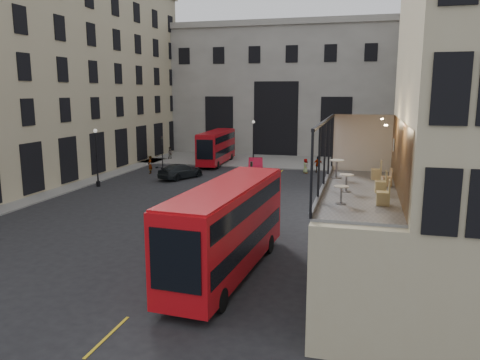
% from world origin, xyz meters
% --- Properties ---
extents(ground, '(140.00, 140.00, 0.00)m').
position_xyz_m(ground, '(0.00, 0.00, 0.00)').
color(ground, black).
rests_on(ground, ground).
extents(host_building_main, '(7.26, 11.40, 15.10)m').
position_xyz_m(host_building_main, '(9.95, 0.00, 7.79)').
color(host_building_main, tan).
rests_on(host_building_main, ground).
extents(host_frontage, '(3.00, 11.00, 4.50)m').
position_xyz_m(host_frontage, '(6.50, 0.00, 2.25)').
color(host_frontage, tan).
rests_on(host_frontage, ground).
extents(cafe_floor, '(3.00, 10.00, 0.10)m').
position_xyz_m(cafe_floor, '(6.50, 0.00, 4.55)').
color(cafe_floor, slate).
rests_on(cafe_floor, host_frontage).
extents(building_left, '(14.60, 50.60, 22.00)m').
position_xyz_m(building_left, '(-26.96, 20.00, 11.38)').
color(building_left, tan).
rests_on(building_left, ground).
extents(gateway, '(35.00, 10.60, 18.00)m').
position_xyz_m(gateway, '(-5.00, 47.99, 9.39)').
color(gateway, '#A19E96').
rests_on(gateway, ground).
extents(pavement_far, '(40.00, 12.00, 0.12)m').
position_xyz_m(pavement_far, '(-6.00, 38.00, 0.06)').
color(pavement_far, slate).
rests_on(pavement_far, ground).
extents(pavement_left, '(8.00, 48.00, 0.12)m').
position_xyz_m(pavement_left, '(-22.00, 12.00, 0.06)').
color(pavement_left, slate).
rests_on(pavement_left, ground).
extents(traffic_light_near, '(0.16, 0.20, 3.80)m').
position_xyz_m(traffic_light_near, '(-1.00, 12.00, 2.42)').
color(traffic_light_near, black).
rests_on(traffic_light_near, ground).
extents(traffic_light_far, '(0.16, 0.20, 3.80)m').
position_xyz_m(traffic_light_far, '(-15.00, 28.00, 2.42)').
color(traffic_light_far, black).
rests_on(traffic_light_far, ground).
extents(street_lamp_a, '(0.36, 0.36, 5.33)m').
position_xyz_m(street_lamp_a, '(-17.00, 18.00, 2.39)').
color(street_lamp_a, black).
rests_on(street_lamp_a, ground).
extents(street_lamp_b, '(0.36, 0.36, 5.33)m').
position_xyz_m(street_lamp_b, '(-6.00, 34.00, 2.39)').
color(street_lamp_b, black).
rests_on(street_lamp_b, ground).
extents(bus_near, '(3.22, 11.08, 4.37)m').
position_xyz_m(bus_near, '(0.50, 0.78, 2.45)').
color(bus_near, '#B50C12').
rests_on(bus_near, ground).
extents(bus_far, '(2.72, 10.08, 3.99)m').
position_xyz_m(bus_far, '(-10.51, 33.85, 2.24)').
color(bus_far, '#A20B12').
rests_on(bus_far, ground).
extents(car_a, '(3.28, 4.60, 1.45)m').
position_xyz_m(car_a, '(-4.18, 14.00, 0.73)').
color(car_a, gray).
rests_on(car_a, ground).
extents(car_b, '(2.50, 4.66, 1.46)m').
position_xyz_m(car_b, '(-4.79, 29.94, 0.73)').
color(car_b, '#A90A22').
rests_on(car_b, ground).
extents(car_c, '(3.95, 5.55, 1.49)m').
position_xyz_m(car_c, '(-11.14, 23.76, 0.75)').
color(car_c, black).
rests_on(car_c, ground).
extents(bicycle, '(1.88, 1.26, 0.94)m').
position_xyz_m(bicycle, '(-2.75, 13.99, 0.47)').
color(bicycle, gray).
rests_on(bicycle, ground).
extents(cyclist, '(0.51, 0.74, 1.93)m').
position_xyz_m(cyclist, '(-1.73, 11.81, 0.97)').
color(cyclist, '#F6FF1A').
rests_on(cyclist, ground).
extents(pedestrian_a, '(0.96, 0.85, 1.64)m').
position_xyz_m(pedestrian_a, '(-17.38, 35.78, 0.82)').
color(pedestrian_a, gray).
rests_on(pedestrian_a, ground).
extents(pedestrian_b, '(1.26, 1.16, 1.70)m').
position_xyz_m(pedestrian_b, '(-10.41, 36.55, 0.85)').
color(pedestrian_b, gray).
rests_on(pedestrian_b, ground).
extents(pedestrian_c, '(1.13, 0.77, 1.78)m').
position_xyz_m(pedestrian_c, '(1.94, 30.81, 0.89)').
color(pedestrian_c, gray).
rests_on(pedestrian_c, ground).
extents(pedestrian_d, '(0.83, 0.91, 1.57)m').
position_xyz_m(pedestrian_d, '(0.68, 30.09, 0.78)').
color(pedestrian_d, gray).
rests_on(pedestrian_d, ground).
extents(pedestrian_e, '(0.60, 0.77, 1.89)m').
position_xyz_m(pedestrian_e, '(-15.37, 25.57, 0.94)').
color(pedestrian_e, gray).
rests_on(pedestrian_e, ground).
extents(cafe_table_near, '(0.53, 0.53, 0.67)m').
position_xyz_m(cafe_table_near, '(5.85, -2.69, 5.04)').
color(cafe_table_near, beige).
rests_on(cafe_table_near, cafe_floor).
extents(cafe_table_mid, '(0.57, 0.57, 0.72)m').
position_xyz_m(cafe_table_mid, '(5.94, -0.43, 5.08)').
color(cafe_table_mid, white).
rests_on(cafe_table_mid, cafe_floor).
extents(cafe_table_far, '(0.69, 0.69, 0.86)m').
position_xyz_m(cafe_table_far, '(5.38, 2.64, 5.17)').
color(cafe_table_far, silver).
rests_on(cafe_table_far, cafe_floor).
extents(cafe_chair_a, '(0.46, 0.46, 0.92)m').
position_xyz_m(cafe_chair_a, '(7.33, -2.47, 4.88)').
color(cafe_chair_a, tan).
rests_on(cafe_chair_a, cafe_floor).
extents(cafe_chair_b, '(0.47, 0.47, 0.89)m').
position_xyz_m(cafe_chair_b, '(7.32, -0.29, 4.87)').
color(cafe_chair_b, tan).
rests_on(cafe_chair_b, cafe_floor).
extents(cafe_chair_c, '(0.46, 0.46, 0.79)m').
position_xyz_m(cafe_chair_c, '(7.61, 1.20, 4.84)').
color(cafe_chair_c, tan).
rests_on(cafe_chair_c, cafe_floor).
extents(cafe_chair_d, '(0.48, 0.48, 0.91)m').
position_xyz_m(cafe_chair_d, '(7.21, 2.73, 4.88)').
color(cafe_chair_d, tan).
rests_on(cafe_chair_d, cafe_floor).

